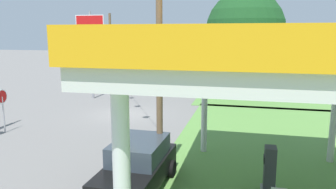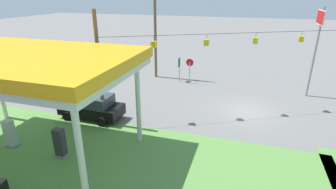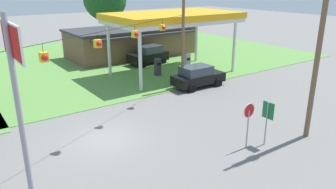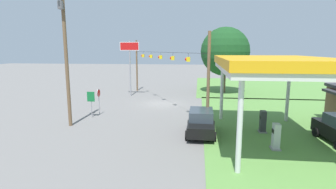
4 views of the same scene
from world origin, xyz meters
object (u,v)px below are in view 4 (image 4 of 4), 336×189
at_px(fuel_pump_near, 263,122).
at_px(fuel_pump_far, 276,137).
at_px(tree_west_verge, 225,52).
at_px(gas_station_canopy, 273,65).
at_px(route_sign, 91,99).
at_px(car_at_pumps_front, 201,122).
at_px(stop_sign_roadside, 99,96).
at_px(utility_pole_main, 65,48).
at_px(stop_sign_overhead, 130,56).

xyz_separation_m(fuel_pump_near, fuel_pump_far, (3.45, 0.00, 0.00)).
bearing_deg(fuel_pump_far, tree_west_verge, -176.78).
relative_size(gas_station_canopy, route_sign, 4.92).
xyz_separation_m(gas_station_canopy, fuel_pump_near, (-1.72, -0.00, -4.39)).
distance_m(fuel_pump_near, car_at_pumps_front, 4.71).
xyz_separation_m(fuel_pump_far, route_sign, (-6.25, -14.60, 0.91)).
bearing_deg(stop_sign_roadside, tree_west_verge, -42.19).
bearing_deg(car_at_pumps_front, fuel_pump_near, 102.06).
distance_m(car_at_pumps_front, utility_pole_main, 11.96).
relative_size(gas_station_canopy, utility_pole_main, 1.05).
bearing_deg(utility_pole_main, stop_sign_overhead, 174.81).
bearing_deg(utility_pole_main, fuel_pump_far, 77.22).
distance_m(fuel_pump_near, tree_west_verge, 19.07).
bearing_deg(utility_pole_main, stop_sign_roadside, 165.83).
distance_m(fuel_pump_far, stop_sign_overhead, 23.14).
height_order(route_sign, utility_pole_main, utility_pole_main).
distance_m(stop_sign_overhead, utility_pole_main, 14.48).
height_order(car_at_pumps_front, utility_pole_main, utility_pole_main).
bearing_deg(stop_sign_roadside, fuel_pump_near, -105.34).
relative_size(car_at_pumps_front, route_sign, 1.87).
distance_m(fuel_pump_near, utility_pole_main, 16.23).
bearing_deg(stop_sign_overhead, utility_pole_main, -5.19).
bearing_deg(gas_station_canopy, car_at_pumps_front, -100.05).
height_order(stop_sign_roadside, route_sign, stop_sign_roadside).
bearing_deg(route_sign, fuel_pump_near, 79.14).
bearing_deg(stop_sign_overhead, car_at_pumps_front, 31.41).
height_order(fuel_pump_near, route_sign, route_sign).
xyz_separation_m(fuel_pump_near, stop_sign_overhead, (-14.41, -13.97, 4.60)).
bearing_deg(tree_west_verge, gas_station_canopy, 3.50).
relative_size(gas_station_canopy, fuel_pump_near, 7.04).
xyz_separation_m(fuel_pump_far, utility_pole_main, (-3.47, -15.28, 5.47)).
relative_size(fuel_pump_near, tree_west_verge, 0.18).
bearing_deg(fuel_pump_near, car_at_pumps_front, -78.91).
height_order(stop_sign_roadside, tree_west_verge, tree_west_verge).
xyz_separation_m(fuel_pump_far, car_at_pumps_front, (-2.54, -4.62, 0.13)).
xyz_separation_m(route_sign, utility_pole_main, (2.78, -0.68, 4.56)).
distance_m(gas_station_canopy, car_at_pumps_front, 6.34).
bearing_deg(fuel_pump_far, route_sign, -113.18).
relative_size(car_at_pumps_front, utility_pole_main, 0.40).
distance_m(gas_station_canopy, fuel_pump_far, 4.72).
height_order(fuel_pump_near, stop_sign_overhead, stop_sign_overhead).
xyz_separation_m(fuel_pump_far, stop_sign_overhead, (-17.86, -13.97, 4.60)).
relative_size(gas_station_canopy, stop_sign_roadside, 4.72).
relative_size(route_sign, tree_west_verge, 0.26).
bearing_deg(car_at_pumps_front, tree_west_verge, 170.97).
xyz_separation_m(stop_sign_overhead, route_sign, (11.61, -0.63, -3.69)).
xyz_separation_m(stop_sign_overhead, tree_west_verge, (-3.93, 12.74, 0.50)).
distance_m(fuel_pump_far, route_sign, 15.91).
height_order(stop_sign_roadside, stop_sign_overhead, stop_sign_overhead).
relative_size(fuel_pump_near, fuel_pump_far, 1.00).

